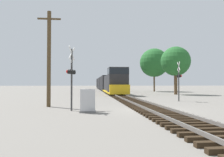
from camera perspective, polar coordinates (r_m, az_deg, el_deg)
name	(u,v)px	position (r m, az deg, el deg)	size (l,w,h in m)	color
ground_plane	(152,110)	(15.34, 10.39, -8.12)	(400.00, 400.00, 0.00)	slate
rail_track_bed	(152,108)	(15.32, 10.39, -7.61)	(2.60, 160.00, 0.31)	black
freight_train	(105,83)	(60.99, -1.91, -1.29)	(2.92, 61.77, 4.24)	#232326
crossing_signal_near	(71,74)	(14.86, -10.61, 1.26)	(0.58, 1.00, 4.32)	#333333
crossing_signal_far	(179,78)	(23.61, 17.09, 0.13)	(0.43, 1.01, 4.10)	#333333
relay_cabinet	(88,101)	(13.87, -6.37, -5.85)	(1.02, 0.54, 1.47)	slate
utility_pole	(49,57)	(17.99, -16.15, 5.32)	(1.80, 0.31, 7.55)	#4C3A23
tree_far_right	(176,61)	(38.49, 16.27, 4.30)	(4.96, 4.96, 8.10)	brown
tree_mid_background	(154,63)	(52.95, 10.94, 4.06)	(6.77, 6.77, 10.22)	brown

